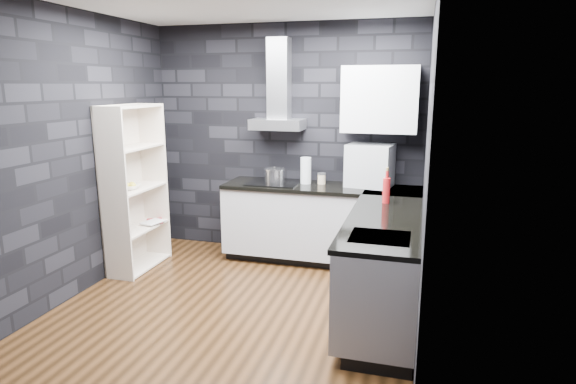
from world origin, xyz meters
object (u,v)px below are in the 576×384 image
at_px(storage_jar, 322,179).
at_px(utensil_crock, 347,180).
at_px(fruit_bowl, 130,187).
at_px(pot, 275,176).
at_px(red_bottle, 386,191).
at_px(appliance_garage, 370,166).
at_px(bookshelf, 135,189).
at_px(glass_vase, 306,171).

xyz_separation_m(storage_jar, utensil_crock, (0.29, -0.02, 0.00)).
bearing_deg(storage_jar, fruit_bowl, -155.00).
relative_size(pot, fruit_bowl, 1.14).
relative_size(pot, red_bottle, 0.94).
relative_size(appliance_garage, fruit_bowl, 2.42).
xyz_separation_m(pot, fruit_bowl, (-1.36, -0.82, -0.04)).
xyz_separation_m(pot, red_bottle, (1.32, -0.66, 0.04)).
bearing_deg(red_bottle, bookshelf, -178.33).
xyz_separation_m(utensil_crock, red_bottle, (0.48, -0.71, 0.06)).
height_order(pot, red_bottle, red_bottle).
xyz_separation_m(storage_jar, fruit_bowl, (-1.90, -0.89, -0.02)).
distance_m(storage_jar, red_bottle, 1.06).
height_order(red_bottle, bookshelf, bookshelf).
distance_m(appliance_garage, bookshelf, 2.58).
relative_size(appliance_garage, bookshelf, 0.27).
height_order(glass_vase, appliance_garage, appliance_garage).
bearing_deg(storage_jar, utensil_crock, -3.04).
relative_size(pot, utensil_crock, 1.96).
height_order(bookshelf, fruit_bowl, bookshelf).
bearing_deg(glass_vase, storage_jar, 7.77).
bearing_deg(bookshelf, appliance_garage, 15.39).
height_order(storage_jar, bookshelf, bookshelf).
bearing_deg(fruit_bowl, pot, 31.00).
bearing_deg(appliance_garage, fruit_bowl, -150.47).
height_order(pot, fruit_bowl, pot).
distance_m(glass_vase, fruit_bowl, 1.93).
distance_m(appliance_garage, red_bottle, 0.79).
distance_m(red_bottle, fruit_bowl, 2.68).
bearing_deg(fruit_bowl, glass_vase, 26.59).
bearing_deg(appliance_garage, glass_vase, -167.08).
bearing_deg(pot, red_bottle, -26.50).
bearing_deg(red_bottle, fruit_bowl, -176.52).
height_order(pot, glass_vase, glass_vase).
distance_m(pot, storage_jar, 0.54).
bearing_deg(pot, bookshelf, -151.69).
xyz_separation_m(glass_vase, bookshelf, (-1.72, -0.78, -0.15)).
bearing_deg(glass_vase, bookshelf, -155.71).
bearing_deg(utensil_crock, fruit_bowl, -158.36).
height_order(utensil_crock, red_bottle, red_bottle).
bearing_deg(pot, appliance_garage, 4.85).
height_order(storage_jar, red_bottle, red_bottle).
bearing_deg(appliance_garage, storage_jar, -168.40).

